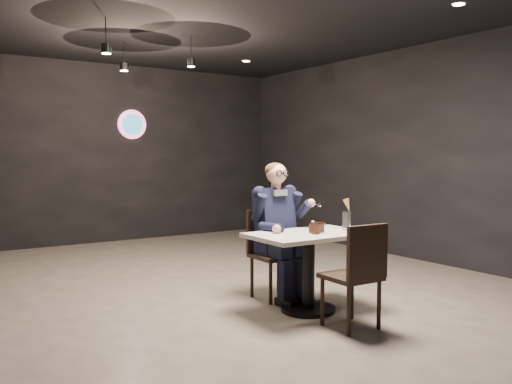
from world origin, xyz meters
TOP-DOWN VIEW (x-y plane):
  - floor at (0.00, 0.00)m, footprint 9.00×9.00m
  - wall_sign at (0.80, 4.47)m, footprint 0.50×0.06m
  - pendant_lights at (0.00, 2.00)m, footprint 1.40×1.20m
  - main_table at (0.62, -0.58)m, footprint 1.10×0.70m
  - chair_far at (0.62, -0.03)m, footprint 0.42×0.46m
  - chair_near at (0.62, -1.15)m, footprint 0.43×0.47m
  - seated_man at (0.62, -0.03)m, footprint 0.60×0.80m
  - dessert_plate at (0.71, -0.63)m, footprint 0.21×0.21m
  - cake_slice at (0.65, -0.67)m, footprint 0.14×0.13m
  - mint_leaf at (0.71, -0.67)m, footprint 0.06×0.04m
  - sundae_glass at (1.06, -0.63)m, footprint 0.08×0.08m
  - wafer_cone at (1.04, -0.66)m, footprint 0.08×0.08m

SIDE VIEW (x-z plane):
  - floor at x=0.00m, z-range 0.00..0.00m
  - main_table at x=0.62m, z-range 0.00..0.75m
  - chair_far at x=0.62m, z-range 0.00..0.92m
  - chair_near at x=0.62m, z-range 0.00..0.92m
  - seated_man at x=0.62m, z-range 0.00..1.44m
  - dessert_plate at x=0.71m, z-range 0.75..0.76m
  - cake_slice at x=0.65m, z-range 0.76..0.85m
  - sundae_glass at x=1.06m, z-range 0.75..0.93m
  - mint_leaf at x=0.71m, z-range 0.84..0.85m
  - wafer_cone at x=1.04m, z-range 0.93..1.06m
  - wall_sign at x=0.80m, z-range 1.75..2.25m
  - pendant_lights at x=0.00m, z-range 2.70..3.06m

